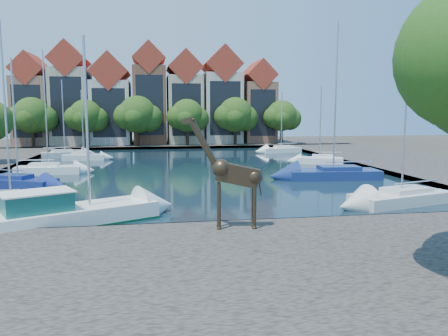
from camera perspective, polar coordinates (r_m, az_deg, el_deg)
The scene contains 29 objects.
ground at distance 22.40m, azimuth 0.47°, elevation -8.08°, with size 160.00×160.00×0.00m, color #38332B.
water_basin at distance 45.81m, azimuth -4.64°, elevation -0.07°, with size 38.00×50.00×0.08m, color black.
near_quay at distance 15.81m, azimuth 4.92°, elevation -13.86°, with size 50.00×14.00×0.50m, color #534D48.
far_quay at distance 77.57m, azimuth -6.59°, elevation 3.11°, with size 60.00×16.00×0.50m, color #534D48.
right_quay at distance 53.90m, azimuth 22.89°, elevation 0.71°, with size 14.00×52.00×0.50m, color #534D48.
townhouse_west_end at distance 79.65m, azimuth -23.59°, elevation 7.78°, with size 5.44×9.18×14.93m.
townhouse_west_mid at distance 78.43m, azimuth -19.33°, elevation 8.64°, with size 5.94×9.18×16.79m.
townhouse_west_inner at distance 77.57m, azimuth -14.52°, elevation 8.18°, with size 6.43×9.18×15.15m.
townhouse_center at distance 77.30m, azimuth -9.68°, elevation 9.06°, with size 5.44×9.18×16.93m.
townhouse_east_inner at distance 77.49m, azimuth -5.18°, elevation 8.67°, with size 5.94×9.18×15.79m.
townhouse_east_mid at distance 78.24m, azimuth -0.37°, elevation 8.96°, with size 6.43×9.18×16.65m.
townhouse_east_end at distance 79.50m, azimuth 4.31°, elevation 8.19°, with size 5.44×9.18×14.43m.
far_tree_far_west at distance 74.05m, azimuth -23.71°, elevation 6.16°, with size 7.28×5.60×7.68m.
far_tree_west at distance 72.50m, azimuth -17.54°, elevation 6.34°, with size 6.76×5.20×7.36m.
far_tree_mid_west at distance 71.80m, azimuth -11.17°, elevation 6.71°, with size 7.80×6.00×8.00m.
far_tree_mid_east at distance 72.00m, azimuth -4.76°, elevation 6.70°, with size 7.02×5.40×7.52m.
far_tree_east at distance 73.08m, azimuth 1.56°, elevation 6.82°, with size 7.54×5.80×7.84m.
far_tree_far_east at distance 75.00m, azimuth 7.60°, elevation 6.64°, with size 6.76×5.20×7.36m.
giraffe_statue at distance 20.34m, azimuth 0.99°, elevation -0.81°, with size 3.67×0.79×5.24m.
motorsailer at distance 24.15m, azimuth -20.15°, elevation -5.37°, with size 9.23×6.34×9.76m.
sailboat_left_a at distance 28.72m, azimuth -26.05°, elevation -4.05°, with size 5.61×2.36×11.04m.
sailboat_left_b at distance 37.34m, azimuth -25.29°, elevation -1.51°, with size 6.26×4.31×9.87m.
sailboat_left_c at distance 44.73m, azimuth -21.95°, elevation 0.04°, with size 5.90×2.08×11.58m.
sailboat_left_d at distance 55.94m, azimuth -17.84°, elevation 1.54°, with size 4.91×1.73×8.46m.
sailboat_left_e at distance 60.61m, azimuth -20.06°, elevation 1.88°, with size 5.94×3.92×9.94m.
sailboat_right_a at distance 30.22m, azimuth 22.16°, elevation -3.32°, with size 7.34×4.24×11.53m.
sailboat_right_b at distance 39.60m, azimuth 14.09°, elevation -0.48°, with size 8.15×3.34×13.54m.
sailboat_right_c at distance 50.69m, azimuth 12.36°, elevation 1.19°, with size 5.42×3.35×8.71m.
sailboat_right_d at distance 63.66m, azimuth 7.46°, elevation 2.51°, with size 5.97×3.01×8.68m.
Camera 1 is at (-3.68, -21.27, 5.98)m, focal length 35.00 mm.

